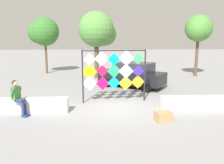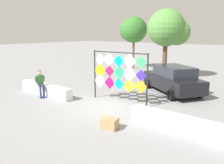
# 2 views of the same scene
# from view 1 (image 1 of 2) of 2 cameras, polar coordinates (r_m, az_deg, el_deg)

# --- Properties ---
(ground) EXTENTS (120.00, 120.00, 0.00)m
(ground) POSITION_cam_1_polar(r_m,az_deg,el_deg) (10.31, 0.59, -6.54)
(ground) COLOR gray
(plaza_ledge_left) EXTENTS (4.11, 0.46, 0.63)m
(plaza_ledge_left) POSITION_cam_1_polar(r_m,az_deg,el_deg) (10.31, -22.62, -5.58)
(plaza_ledge_left) COLOR silver
(plaza_ledge_left) RESTS_ON ground
(plaza_ledge_right) EXTENTS (4.11, 0.46, 0.63)m
(plaza_ledge_right) POSITION_cam_1_polar(r_m,az_deg,el_deg) (10.75, 23.16, -4.98)
(plaza_ledge_right) COLOR silver
(plaza_ledge_right) RESTS_ON ground
(kite_display_rack) EXTENTS (3.15, 0.36, 2.60)m
(kite_display_rack) POSITION_cam_1_polar(r_m,az_deg,el_deg) (10.95, 0.54, 2.96)
(kite_display_rack) COLOR #232328
(kite_display_rack) RESTS_ON ground
(seated_vendor) EXTENTS (0.70, 0.58, 1.48)m
(seated_vendor) POSITION_cam_1_polar(r_m,az_deg,el_deg) (9.78, -22.88, -3.12)
(seated_vendor) COLOR navy
(seated_vendor) RESTS_ON ground
(parked_car) EXTENTS (4.46, 3.83, 1.62)m
(parked_car) POSITION_cam_1_polar(r_m,az_deg,el_deg) (14.60, 5.22, 1.88)
(parked_car) COLOR black
(parked_car) RESTS_ON ground
(cardboard_box_large) EXTENTS (0.69, 0.59, 0.40)m
(cardboard_box_large) POSITION_cam_1_polar(r_m,az_deg,el_deg) (8.80, 12.96, -8.58)
(cardboard_box_large) COLOR tan
(cardboard_box_large) RESTS_ON ground
(tree_far_right) EXTENTS (2.26, 2.38, 5.08)m
(tree_far_right) POSITION_cam_1_polar(r_m,az_deg,el_deg) (20.13, 21.19, 12.52)
(tree_far_right) COLOR brown
(tree_far_right) RESTS_ON ground
(tree_palm_like) EXTENTS (3.03, 2.93, 5.26)m
(tree_palm_like) POSITION_cam_1_polar(r_m,az_deg,el_deg) (18.24, -3.42, 13.02)
(tree_palm_like) COLOR brown
(tree_palm_like) RESTS_ON ground
(tree_broadleaf) EXTENTS (2.77, 2.53, 5.03)m
(tree_broadleaf) POSITION_cam_1_polar(r_m,az_deg,el_deg) (21.43, -17.22, 12.09)
(tree_broadleaf) COLOR brown
(tree_broadleaf) RESTS_ON ground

